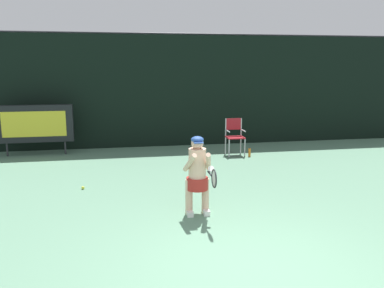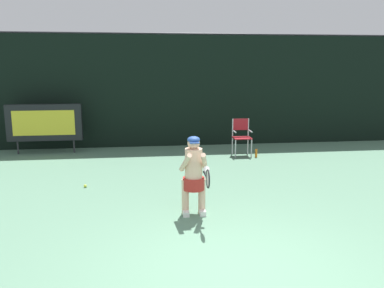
{
  "view_description": "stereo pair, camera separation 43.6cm",
  "coord_description": "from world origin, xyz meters",
  "views": [
    {
      "loc": [
        -1.65,
        -4.55,
        2.65
      ],
      "look_at": [
        -0.19,
        3.4,
        1.05
      ],
      "focal_mm": 37.41,
      "sensor_mm": 36.0,
      "label": 1
    },
    {
      "loc": [
        -1.21,
        -4.61,
        2.65
      ],
      "look_at": [
        -0.19,
        3.4,
        1.05
      ],
      "focal_mm": 37.41,
      "sensor_mm": 36.0,
      "label": 2
    }
  ],
  "objects": [
    {
      "name": "backdrop_screen",
      "position": [
        0.0,
        8.5,
        1.81
      ],
      "size": [
        18.0,
        0.12,
        3.66
      ],
      "color": "black",
      "rests_on": "ground"
    },
    {
      "name": "tennis_player",
      "position": [
        -0.31,
        2.19,
        0.77
      ],
      "size": [
        0.52,
        0.59,
        1.43
      ],
      "color": "white",
      "rests_on": "ground"
    },
    {
      "name": "scoreboard",
      "position": [
        -4.11,
        7.76,
        0.95
      ],
      "size": [
        2.2,
        0.21,
        1.5
      ],
      "color": "black",
      "rests_on": "ground"
    },
    {
      "name": "ground",
      "position": [
        0.0,
        -0.19,
        -0.01
      ],
      "size": [
        18.0,
        22.0,
        0.03
      ],
      "color": "slate"
    },
    {
      "name": "tennis_ball_loose",
      "position": [
        -2.47,
        4.06,
        0.03
      ],
      "size": [
        0.07,
        0.07,
        0.07
      ],
      "color": "#CCDB3D",
      "rests_on": "ground"
    },
    {
      "name": "umpire_chair",
      "position": [
        1.72,
        6.77,
        0.62
      ],
      "size": [
        0.52,
        0.44,
        1.08
      ],
      "color": "#B7B7BC",
      "rests_on": "ground"
    },
    {
      "name": "tennis_racket",
      "position": [
        -0.17,
        1.53,
        0.85
      ],
      "size": [
        0.03,
        0.6,
        0.31
      ],
      "rotation": [
        0.0,
        0.0,
        0.03
      ],
      "color": "black"
    },
    {
      "name": "water_bottle",
      "position": [
        2.09,
        6.44,
        0.12
      ],
      "size": [
        0.07,
        0.07,
        0.27
      ],
      "color": "orange",
      "rests_on": "ground"
    }
  ]
}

